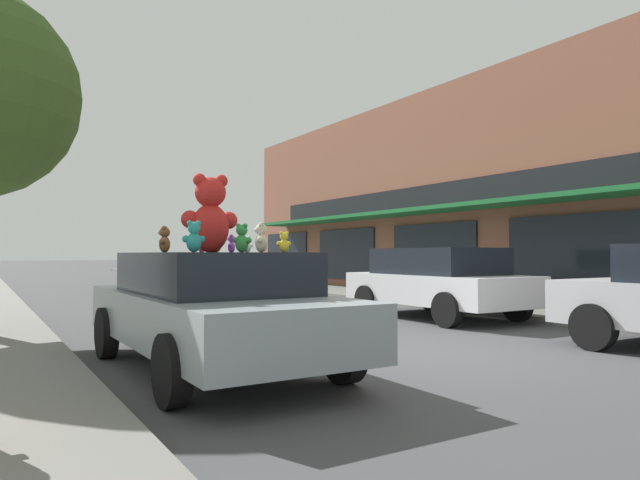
# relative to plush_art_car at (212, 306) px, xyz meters

# --- Properties ---
(ground_plane) EXTENTS (260.00, 260.00, 0.00)m
(ground_plane) POSITION_rel_plush_art_car_xyz_m (3.01, -0.31, -0.78)
(ground_plane) COLOR #424244
(storefront_row) EXTENTS (15.86, 30.43, 6.86)m
(storefront_row) POSITION_rel_plush_art_car_xyz_m (17.39, 4.67, 2.65)
(storefront_row) COLOR brown
(storefront_row) RESTS_ON ground_plane
(plush_art_car) EXTENTS (2.13, 4.77, 1.44)m
(plush_art_car) POSITION_rel_plush_art_car_xyz_m (0.00, 0.00, 0.00)
(plush_art_car) COLOR #8C999E
(plush_art_car) RESTS_ON ground_plane
(teddy_bear_giant) EXTENTS (0.71, 0.45, 0.95)m
(teddy_bear_giant) POSITION_rel_plush_art_car_xyz_m (-0.07, -0.10, 1.12)
(teddy_bear_giant) COLOR red
(teddy_bear_giant) RESTS_ON plush_art_car
(teddy_bear_green) EXTENTS (0.21, 0.26, 0.35)m
(teddy_bear_green) POSITION_rel_plush_art_car_xyz_m (0.21, -0.41, 0.82)
(teddy_bear_green) COLOR green
(teddy_bear_green) RESTS_ON plush_art_car
(teddy_bear_teal) EXTENTS (0.24, 0.15, 0.32)m
(teddy_bear_teal) POSITION_rel_plush_art_car_xyz_m (-0.60, -1.09, 0.81)
(teddy_bear_teal) COLOR teal
(teddy_bear_teal) RESTS_ON plush_art_car
(teddy_bear_white) EXTENTS (0.16, 0.10, 0.22)m
(teddy_bear_white) POSITION_rel_plush_art_car_xyz_m (0.45, -0.03, 0.76)
(teddy_bear_white) COLOR white
(teddy_bear_white) RESTS_ON plush_art_car
(teddy_bear_brown) EXTENTS (0.21, 0.27, 0.36)m
(teddy_bear_brown) POSITION_rel_plush_art_car_xyz_m (-0.36, 0.84, 0.83)
(teddy_bear_brown) COLOR olive
(teddy_bear_brown) RESTS_ON plush_art_car
(teddy_bear_cream) EXTENTS (0.19, 0.25, 0.33)m
(teddy_bear_cream) POSITION_rel_plush_art_car_xyz_m (0.19, -1.00, 0.82)
(teddy_bear_cream) COLOR beige
(teddy_bear_cream) RESTS_ON plush_art_car
(teddy_bear_purple) EXTENTS (0.16, 0.19, 0.26)m
(teddy_bear_purple) POSITION_rel_plush_art_car_xyz_m (0.61, 0.90, 0.78)
(teddy_bear_purple) COLOR purple
(teddy_bear_purple) RESTS_ON plush_art_car
(teddy_bear_pink) EXTENTS (0.17, 0.11, 0.22)m
(teddy_bear_pink) POSITION_rel_plush_art_car_xyz_m (0.06, 0.55, 0.76)
(teddy_bear_pink) COLOR pink
(teddy_bear_pink) RESTS_ON plush_art_car
(teddy_bear_orange) EXTENTS (0.26, 0.21, 0.35)m
(teddy_bear_orange) POSITION_rel_plush_art_car_xyz_m (0.30, 0.69, 0.83)
(teddy_bear_orange) COLOR orange
(teddy_bear_orange) RESTS_ON plush_art_car
(teddy_bear_yellow) EXTENTS (0.17, 0.11, 0.23)m
(teddy_bear_yellow) POSITION_rel_plush_art_car_xyz_m (0.40, -1.13, 0.77)
(teddy_bear_yellow) COLOR yellow
(teddy_bear_yellow) RESTS_ON plush_art_car
(parked_car_far_center) EXTENTS (2.19, 4.26, 1.55)m
(parked_car_far_center) POSITION_rel_plush_art_car_xyz_m (6.25, 2.75, 0.06)
(parked_car_far_center) COLOR silver
(parked_car_far_center) RESTS_ON ground_plane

